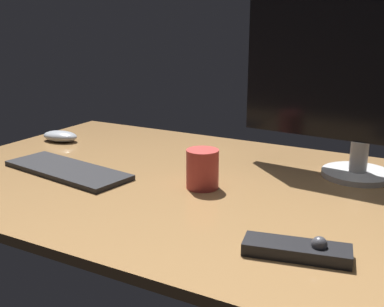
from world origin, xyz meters
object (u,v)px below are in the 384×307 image
(media_remote, at_px, (298,249))
(keyboard, at_px, (67,170))
(coffee_mug, at_px, (202,169))
(monitor, at_px, (368,69))
(computer_mouse, at_px, (60,136))

(media_remote, bearing_deg, keyboard, 154.90)
(keyboard, distance_m, media_remote, 0.65)
(media_remote, bearing_deg, coffee_mug, 131.38)
(monitor, height_order, computer_mouse, monitor)
(media_remote, xyz_separation_m, coffee_mug, (-0.29, 0.21, 0.03))
(keyboard, xyz_separation_m, coffee_mug, (0.35, 0.07, 0.04))
(computer_mouse, xyz_separation_m, coffee_mug, (0.59, -0.16, 0.03))
(monitor, xyz_separation_m, computer_mouse, (-0.88, -0.09, -0.24))
(monitor, bearing_deg, coffee_mug, -134.98)
(coffee_mug, bearing_deg, computer_mouse, 164.66)
(keyboard, xyz_separation_m, computer_mouse, (-0.24, 0.23, 0.01))
(computer_mouse, distance_m, media_remote, 0.95)
(monitor, distance_m, keyboard, 0.76)
(monitor, relative_size, media_remote, 3.31)
(monitor, xyz_separation_m, media_remote, (-0.01, -0.47, -0.25))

